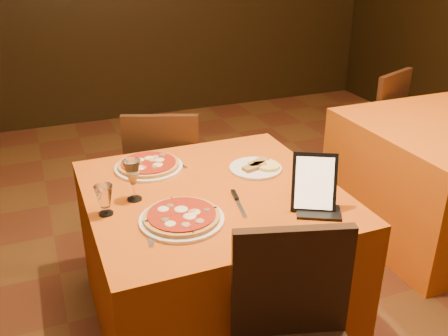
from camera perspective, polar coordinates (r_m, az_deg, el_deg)
name	(u,v)px	position (r m, az deg, el deg)	size (l,w,h in m)	color
main_table	(213,259)	(2.44, -1.29, -10.38)	(1.10, 1.10, 0.75)	#BB4D0C
side_table	(442,179)	(3.49, 23.68, -1.16)	(1.10, 1.10, 0.75)	#D35C0D
chair_main_far	(166,176)	(3.08, -6.67, -0.87)	(0.44, 0.44, 0.91)	black
chair_side_far	(365,126)	(4.02, 15.84, 4.64)	(0.45, 0.45, 0.91)	black
pizza_near	(182,218)	(2.01, -4.86, -5.70)	(0.34, 0.34, 0.03)	white
pizza_far	(149,166)	(2.47, -8.61, 0.25)	(0.33, 0.33, 0.03)	white
cutlet_dish	(255,167)	(2.44, 3.62, 0.09)	(0.26, 0.26, 0.03)	white
wine_glass	(133,180)	(2.16, -10.36, -1.35)	(0.08, 0.08, 0.19)	tan
water_glass	(105,200)	(2.08, -13.49, -3.60)	(0.07, 0.07, 0.13)	silver
tablet	(314,182)	(2.08, 10.27, -1.61)	(0.18, 0.02, 0.24)	black
knife	(239,205)	(2.12, 1.77, -4.27)	(0.21, 0.02, 0.01)	silver
fork_near	(150,235)	(1.94, -8.45, -7.55)	(0.17, 0.02, 0.01)	silver
fork_far	(178,163)	(2.51, -5.32, 0.57)	(0.15, 0.02, 0.01)	silver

